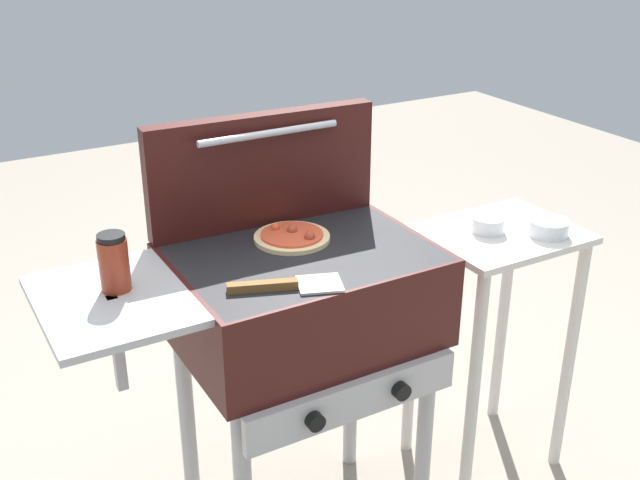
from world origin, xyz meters
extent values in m
cube|color=#38110F|center=(0.00, 0.00, 0.78)|extent=(0.64, 0.48, 0.24)
cube|color=black|center=(0.00, 0.00, 0.90)|extent=(0.61, 0.46, 0.01)
cube|color=#A9A9A9|center=(-0.48, 0.00, 0.89)|extent=(0.32, 0.41, 0.02)
cube|color=#A9A9A9|center=(-0.48, 0.00, 0.78)|extent=(0.02, 0.02, 0.24)
cube|color=#A9A9A9|center=(0.00, -0.25, 0.61)|extent=(0.58, 0.02, 0.10)
cylinder|color=black|center=(-0.12, -0.28, 0.61)|extent=(0.04, 0.02, 0.04)
cylinder|color=black|center=(0.12, -0.28, 0.61)|extent=(0.04, 0.02, 0.04)
cylinder|color=#A9A9A9|center=(0.27, -0.19, 0.33)|extent=(0.04, 0.04, 0.66)
cylinder|color=#A9A9A9|center=(-0.27, 0.19, 0.33)|extent=(0.04, 0.04, 0.66)
cylinder|color=#A9A9A9|center=(0.27, 0.19, 0.33)|extent=(0.04, 0.04, 0.66)
cube|color=#38110F|center=(0.00, 0.22, 1.05)|extent=(0.63, 0.08, 0.30)
cylinder|color=#B7B7BC|center=(0.00, 0.17, 1.16)|extent=(0.38, 0.02, 0.02)
cylinder|color=beige|center=(0.01, 0.08, 0.91)|extent=(0.20, 0.20, 0.01)
cylinder|color=#D14C2D|center=(0.01, 0.08, 0.92)|extent=(0.16, 0.16, 0.01)
sphere|color=#D14423|center=(0.05, 0.05, 0.92)|extent=(0.02, 0.02, 0.02)
sphere|color=#E4532A|center=(-0.01, 0.12, 0.92)|extent=(0.02, 0.02, 0.02)
sphere|color=#AE3F28|center=(0.04, 0.03, 0.92)|extent=(0.03, 0.03, 0.03)
sphere|color=#B0412D|center=(0.02, 0.09, 0.92)|extent=(0.03, 0.03, 0.03)
cylinder|color=maroon|center=(-0.46, 0.03, 0.96)|extent=(0.07, 0.07, 0.12)
cylinder|color=black|center=(-0.46, 0.03, 1.03)|extent=(0.06, 0.06, 0.01)
cube|color=#B7BABF|center=(-0.05, -0.18, 0.90)|extent=(0.12, 0.12, 0.01)
cube|color=brown|center=(-0.18, -0.14, 0.91)|extent=(0.16, 0.08, 0.02)
cube|color=beige|center=(0.66, 0.00, 0.80)|extent=(0.44, 0.36, 0.02)
cylinder|color=beige|center=(0.47, -0.15, 0.40)|extent=(0.04, 0.04, 0.79)
cylinder|color=beige|center=(0.85, -0.15, 0.40)|extent=(0.04, 0.04, 0.79)
cylinder|color=beige|center=(0.47, 0.15, 0.40)|extent=(0.04, 0.04, 0.79)
cylinder|color=beige|center=(0.85, 0.15, 0.40)|extent=(0.04, 0.04, 0.79)
cylinder|color=silver|center=(0.62, 0.02, 0.84)|extent=(0.10, 0.10, 0.04)
cylinder|color=#4C7533|center=(0.62, 0.02, 0.83)|extent=(0.08, 0.08, 0.02)
cylinder|color=silver|center=(0.76, -0.09, 0.84)|extent=(0.11, 0.11, 0.04)
cylinder|color=#4C7533|center=(0.76, -0.09, 0.83)|extent=(0.09, 0.09, 0.02)
camera|label=1|loc=(-0.84, -1.55, 1.72)|focal=43.99mm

